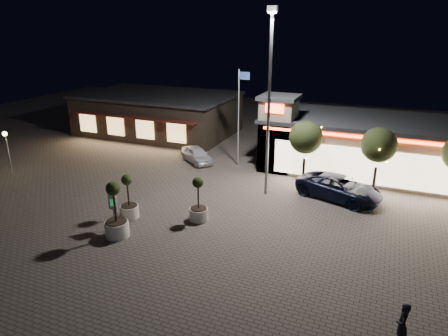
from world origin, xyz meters
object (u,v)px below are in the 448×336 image
at_px(planter_left, 129,204).
at_px(planter_mid, 116,220).
at_px(pedestrian, 402,325).
at_px(pickup_truck, 339,188).
at_px(white_sedan, 197,155).
at_px(valet_sign, 113,206).

xyz_separation_m(planter_left, planter_mid, (0.76, -2.26, 0.15)).
relative_size(pedestrian, planter_left, 0.64).
height_order(pickup_truck, white_sedan, pickup_truck).
bearing_deg(pickup_truck, planter_left, 141.84).
distance_m(white_sedan, valet_sign, 12.83).
xyz_separation_m(pedestrian, planter_mid, (-14.73, 2.67, 0.12)).
height_order(pickup_truck, planter_left, planter_left).
xyz_separation_m(pickup_truck, planter_left, (-11.56, -7.91, 0.07)).
bearing_deg(valet_sign, pedestrian, -12.15).
height_order(pedestrian, valet_sign, valet_sign).
bearing_deg(planter_left, valet_sign, -86.00).
bearing_deg(valet_sign, planter_mid, -44.70).
distance_m(planter_left, valet_sign, 1.74).
height_order(pedestrian, planter_left, planter_left).
xyz_separation_m(pickup_truck, planter_mid, (-10.80, -10.17, 0.22)).
distance_m(white_sedan, pedestrian, 22.95).
distance_m(white_sedan, planter_left, 11.19).
height_order(white_sedan, planter_mid, planter_mid).
height_order(planter_left, planter_mid, planter_mid).
bearing_deg(pedestrian, valet_sign, -104.27).
relative_size(pickup_truck, white_sedan, 1.46).
bearing_deg(planter_mid, white_sedan, 97.02).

